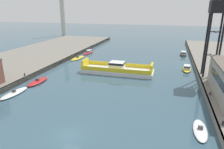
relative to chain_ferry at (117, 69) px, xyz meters
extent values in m
plane|color=#385666|center=(0.70, -30.26, -1.01)|extent=(400.00, 400.00, 0.00)
cube|color=#423D38|center=(-19.93, -10.26, -0.37)|extent=(0.30, 140.00, 1.26)
cube|color=#423D38|center=(21.32, -10.26, -0.37)|extent=(0.30, 140.00, 1.26)
cube|color=silver|center=(0.00, 0.00, -0.46)|extent=(20.04, 6.29, 1.10)
cube|color=yellow|center=(-0.03, 3.00, 0.64)|extent=(19.19, 0.28, 1.10)
cube|color=yellow|center=(0.03, -3.00, 0.64)|extent=(19.19, 0.28, 1.10)
cube|color=silver|center=(0.00, 0.00, 1.14)|extent=(4.03, 3.40, 2.09)
cube|color=black|center=(0.00, 0.00, 1.83)|extent=(4.07, 3.44, 0.60)
cube|color=yellow|center=(9.49, 0.08, 1.19)|extent=(0.54, 4.29, 2.20)
cube|color=yellow|center=(-9.49, -0.08, 1.19)|extent=(0.54, 4.29, 2.20)
ellipsoid|color=yellow|center=(-17.86, 12.33, -0.80)|extent=(3.28, 8.13, 0.41)
cube|color=#4C4C51|center=(-17.86, 12.33, -0.34)|extent=(0.96, 0.47, 0.50)
ellipsoid|color=white|center=(18.93, -23.92, -0.80)|extent=(2.07, 6.24, 0.42)
cube|color=#4C4C51|center=(18.93, -23.92, -0.33)|extent=(0.69, 0.41, 0.50)
ellipsoid|color=red|center=(-16.64, -12.82, -0.71)|extent=(2.54, 7.07, 0.59)
cube|color=#4C4C51|center=(-16.64, -12.82, -0.17)|extent=(0.87, 0.41, 0.50)
ellipsoid|color=black|center=(18.82, 28.57, -0.78)|extent=(2.79, 7.96, 0.46)
cube|color=silver|center=(18.79, 27.99, 0.03)|extent=(1.80, 2.83, 1.15)
cube|color=black|center=(18.79, 27.99, 0.17)|extent=(1.85, 2.91, 0.35)
ellipsoid|color=yellow|center=(18.92, 8.36, -0.72)|extent=(2.84, 7.25, 0.57)
cube|color=silver|center=(18.89, 7.83, 0.08)|extent=(1.82, 2.59, 1.03)
cube|color=black|center=(18.89, 7.83, 0.21)|extent=(1.88, 2.67, 0.31)
ellipsoid|color=red|center=(-17.51, 21.64, -0.78)|extent=(2.88, 7.73, 0.46)
cube|color=silver|center=(-17.46, 22.21, -0.14)|extent=(1.77, 2.78, 0.80)
cube|color=black|center=(-17.46, 22.21, -0.04)|extent=(1.82, 2.86, 0.24)
ellipsoid|color=white|center=(-17.12, -20.24, -0.74)|extent=(2.51, 7.35, 0.54)
cube|color=#4C4C51|center=(-17.12, -20.24, -0.22)|extent=(0.78, 0.43, 0.50)
cube|color=black|center=(22.73, -11.88, 3.78)|extent=(0.08, 12.34, 1.59)
cylinder|color=black|center=(21.98, 1.79, 7.74)|extent=(0.44, 0.44, 14.96)
cylinder|color=black|center=(24.80, 1.79, 7.74)|extent=(0.44, 0.44, 14.96)
cylinder|color=black|center=(21.98, -1.03, 7.74)|extent=(0.44, 0.44, 14.96)
cylinder|color=black|center=(24.80, -1.03, 7.74)|extent=(0.44, 0.44, 14.96)
cube|color=black|center=(23.39, 0.38, 5.49)|extent=(2.82, 0.20, 0.20)
cube|color=black|center=(23.39, 0.38, 5.49)|extent=(0.20, 2.82, 0.20)
cube|color=black|center=(23.39, 0.38, 11.03)|extent=(2.82, 0.20, 0.20)
cube|color=black|center=(23.39, 0.38, 11.03)|extent=(0.20, 2.82, 0.20)
cube|color=black|center=(23.39, 0.38, 16.61)|extent=(3.66, 3.66, 2.78)
cylinder|color=black|center=(21.87, -23.41, 0.53)|extent=(0.28, 0.28, 0.55)
sphere|color=black|center=(21.87, -23.41, 0.81)|extent=(0.32, 0.32, 0.32)
cylinder|color=black|center=(-20.48, -12.47, 0.53)|extent=(0.28, 0.28, 0.55)
sphere|color=black|center=(-20.48, -12.47, 0.81)|extent=(0.32, 0.32, 0.32)
cylinder|color=black|center=(21.87, -12.44, 0.53)|extent=(0.28, 0.28, 0.55)
sphere|color=black|center=(21.87, -12.44, 0.81)|extent=(0.32, 0.32, 0.32)
cylinder|color=beige|center=(-53.58, 67.83, 14.75)|extent=(2.90, 2.90, 31.52)
camera|label=1|loc=(13.53, -52.24, 16.36)|focal=32.46mm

